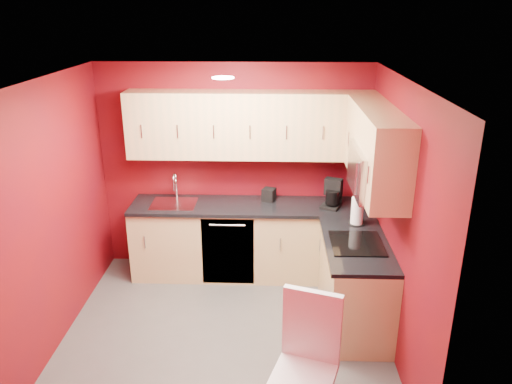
# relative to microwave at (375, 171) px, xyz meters

# --- Properties ---
(floor) EXTENTS (3.20, 3.20, 0.00)m
(floor) POSITION_rel_microwave_xyz_m (-1.39, -0.20, -1.66)
(floor) COLOR #494644
(floor) RESTS_ON ground
(ceiling) EXTENTS (3.20, 3.20, 0.00)m
(ceiling) POSITION_rel_microwave_xyz_m (-1.39, -0.20, 0.84)
(ceiling) COLOR white
(ceiling) RESTS_ON wall_back
(wall_back) EXTENTS (3.20, 0.00, 3.20)m
(wall_back) POSITION_rel_microwave_xyz_m (-1.39, 1.30, -0.41)
(wall_back) COLOR #6A0A0B
(wall_back) RESTS_ON floor
(wall_front) EXTENTS (3.20, 0.00, 3.20)m
(wall_front) POSITION_rel_microwave_xyz_m (-1.39, -1.70, -0.41)
(wall_front) COLOR #6A0A0B
(wall_front) RESTS_ON floor
(wall_left) EXTENTS (0.00, 3.00, 3.00)m
(wall_left) POSITION_rel_microwave_xyz_m (-2.99, -0.20, -0.41)
(wall_left) COLOR #6A0A0B
(wall_left) RESTS_ON floor
(wall_right) EXTENTS (0.00, 3.00, 3.00)m
(wall_right) POSITION_rel_microwave_xyz_m (0.21, -0.20, -0.41)
(wall_right) COLOR #6A0A0B
(wall_right) RESTS_ON floor
(base_cabinets_back) EXTENTS (2.80, 0.60, 0.87)m
(base_cabinets_back) POSITION_rel_microwave_xyz_m (-1.19, 1.00, -1.22)
(base_cabinets_back) COLOR tan
(base_cabinets_back) RESTS_ON floor
(base_cabinets_right) EXTENTS (0.60, 1.30, 0.87)m
(base_cabinets_right) POSITION_rel_microwave_xyz_m (-0.09, 0.05, -1.22)
(base_cabinets_right) COLOR tan
(base_cabinets_right) RESTS_ON floor
(countertop_back) EXTENTS (2.80, 0.63, 0.04)m
(countertop_back) POSITION_rel_microwave_xyz_m (-1.19, 0.99, -0.77)
(countertop_back) COLOR black
(countertop_back) RESTS_ON base_cabinets_back
(countertop_right) EXTENTS (0.63, 1.27, 0.04)m
(countertop_right) POSITION_rel_microwave_xyz_m (-0.11, 0.04, -0.77)
(countertop_right) COLOR black
(countertop_right) RESTS_ON base_cabinets_right
(upper_cabinets_back) EXTENTS (2.80, 0.35, 0.75)m
(upper_cabinets_back) POSITION_rel_microwave_xyz_m (-1.19, 1.13, 0.17)
(upper_cabinets_back) COLOR tan
(upper_cabinets_back) RESTS_ON wall_back
(upper_cabinets_right) EXTENTS (0.35, 1.55, 0.75)m
(upper_cabinets_right) POSITION_rel_microwave_xyz_m (0.03, 0.24, 0.23)
(upper_cabinets_right) COLOR tan
(upper_cabinets_right) RESTS_ON wall_right
(microwave) EXTENTS (0.42, 0.76, 0.42)m
(microwave) POSITION_rel_microwave_xyz_m (0.00, 0.00, 0.00)
(microwave) COLOR silver
(microwave) RESTS_ON upper_cabinets_right
(cooktop) EXTENTS (0.50, 0.55, 0.01)m
(cooktop) POSITION_rel_microwave_xyz_m (-0.11, 0.00, -0.74)
(cooktop) COLOR black
(cooktop) RESTS_ON countertop_right
(sink) EXTENTS (0.52, 0.42, 0.35)m
(sink) POSITION_rel_microwave_xyz_m (-2.09, 1.00, -0.72)
(sink) COLOR silver
(sink) RESTS_ON countertop_back
(dishwasher_front) EXTENTS (0.60, 0.02, 0.82)m
(dishwasher_front) POSITION_rel_microwave_xyz_m (-1.44, 0.71, -1.22)
(dishwasher_front) COLOR black
(dishwasher_front) RESTS_ON base_cabinets_back
(downlight) EXTENTS (0.20, 0.20, 0.01)m
(downlight) POSITION_rel_microwave_xyz_m (-1.39, 0.10, 0.82)
(downlight) COLOR white
(downlight) RESTS_ON ceiling
(coffee_maker) EXTENTS (0.28, 0.32, 0.33)m
(coffee_maker) POSITION_rel_microwave_xyz_m (-0.27, 0.94, -0.59)
(coffee_maker) COLOR black
(coffee_maker) RESTS_ON countertop_back
(napkin_holder) EXTENTS (0.18, 0.18, 0.15)m
(napkin_holder) POSITION_rel_microwave_xyz_m (-0.98, 1.12, -0.67)
(napkin_holder) COLOR black
(napkin_holder) RESTS_ON countertop_back
(paper_towel) EXTENTS (0.21, 0.21, 0.30)m
(paper_towel) POSITION_rel_microwave_xyz_m (-0.05, 0.48, -0.60)
(paper_towel) COLOR white
(paper_towel) RESTS_ON countertop_right
(dining_chair) EXTENTS (0.57, 0.59, 1.12)m
(dining_chair) POSITION_rel_microwave_xyz_m (-0.69, -1.40, -1.10)
(dining_chair) COLOR white
(dining_chair) RESTS_ON floor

